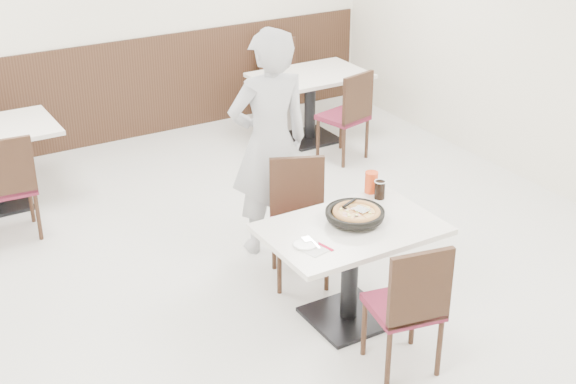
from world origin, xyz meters
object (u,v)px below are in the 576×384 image
bg_chair_right_far (280,82)px  pizza (357,214)px  main_table (350,274)px  cola_glass (380,190)px  chair_near (403,304)px  side_plate (305,244)px  red_cup (371,182)px  diner_person (269,143)px  bg_chair_right_near (343,115)px  bg_chair_left_near (8,185)px  pizza_pan (355,216)px  bg_table_right (310,107)px  chair_far (300,225)px

bg_chair_right_far → pizza: bearing=90.3°
main_table → cola_glass: (0.43, 0.26, 0.44)m
chair_near → cola_glass: 1.02m
bg_chair_right_far → side_plate: bearing=85.0°
red_cup → bg_chair_right_far: bg_chair_right_far is taller
diner_person → bg_chair_right_near: diner_person is taller
pizza → bg_chair_right_near: 2.91m
side_plate → bg_chair_left_near: bg_chair_left_near is taller
pizza_pan → cola_glass: size_ratio=3.01×
main_table → pizza_pan: bearing=38.8°
bg_table_right → red_cup: bearing=-113.3°
main_table → diner_person: (0.04, 1.20, 0.56)m
diner_person → bg_chair_right_near: size_ratio=1.96×
bg_chair_left_near → bg_chair_right_near: (3.36, -0.03, 0.00)m
pizza → side_plate: 0.48m
red_cup → bg_table_right: red_cup is taller
pizza_pan → cola_glass: cola_glass is taller
bg_table_right → chair_near: bearing=-113.5°
pizza → cola_glass: (0.36, 0.22, 0.00)m
chair_far → bg_chair_right_far: same height
bg_chair_right_near → main_table: bearing=-137.2°
chair_far → main_table: bearing=115.0°
pizza_pan → pizza: pizza is taller
chair_far → bg_chair_right_far: 3.49m
side_plate → main_table: bearing=8.6°
side_plate → bg_chair_left_near: (-1.34, 2.56, -0.28)m
side_plate → bg_chair_right_far: bg_chair_right_far is taller
bg_table_right → main_table: bearing=-117.4°
main_table → bg_chair_left_near: size_ratio=1.26×
cola_glass → diner_person: (-0.39, 0.94, 0.12)m
main_table → side_plate: size_ratio=7.33×
red_cup → bg_table_right: (1.17, 2.71, -0.45)m
bg_chair_left_near → red_cup: bearing=-39.7°
diner_person → pizza_pan: bearing=96.9°
bg_table_right → pizza_pan: bearing=-116.9°
side_plate → bg_table_right: 3.75m
cola_glass → bg_chair_left_near: 3.14m
chair_near → bg_chair_left_near: 3.56m
chair_near → bg_table_right: bearing=77.3°
cola_glass → bg_chair_left_near: bearing=134.1°
chair_far → pizza_pan: bearing=120.6°
red_cup → bg_chair_right_near: bg_chair_right_near is taller
chair_near → red_cup: 1.13m
pizza_pan → pizza: bearing=-51.5°
pizza → diner_person: diner_person is taller
pizza_pan → red_cup: bearing=41.2°
main_table → cola_glass: size_ratio=9.23×
diner_person → bg_chair_right_near: (1.58, 1.27, -0.46)m
pizza_pan → diner_person: (-0.02, 1.16, 0.14)m
cola_glass → bg_table_right: size_ratio=0.11×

